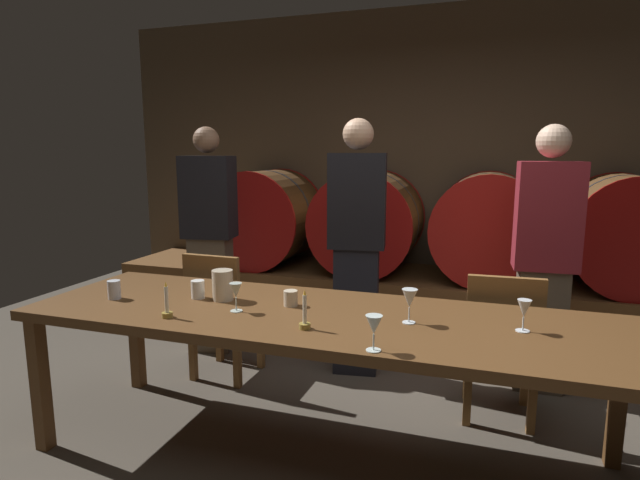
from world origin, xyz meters
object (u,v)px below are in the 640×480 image
at_px(cup_center, 198,289).
at_px(wine_barrel_far_left, 266,218).
at_px(cup_left, 114,290).
at_px(wine_barrel_center_right, 488,227).
at_px(dining_table, 321,326).
at_px(guest_left, 210,239).
at_px(candle_left, 167,308).
at_px(guest_center, 357,246).
at_px(wine_glass_far_right, 524,310).
at_px(chair_left, 221,309).
at_px(candle_right, 305,319).
at_px(wine_barrel_far_right, 625,233).
at_px(wine_glass_far_left, 236,291).
at_px(wine_glass_center_right, 410,299).
at_px(guest_right, 545,258).
at_px(wine_barrel_center_left, 368,222).
at_px(wine_glass_center_left, 374,326).
at_px(chair_right, 501,340).
at_px(pitcher, 223,285).
at_px(cup_right, 291,298).

bearing_deg(cup_center, wine_barrel_far_left, 104.29).
bearing_deg(cup_center, cup_left, -160.21).
xyz_separation_m(wine_barrel_center_right, dining_table, (-0.76, -2.12, -0.23)).
height_order(guest_left, candle_left, guest_left).
bearing_deg(guest_center, wine_glass_far_right, 125.65).
height_order(chair_left, candle_right, candle_right).
bearing_deg(wine_barrel_far_right, wine_glass_far_left, -134.31).
xyz_separation_m(wine_glass_center_right, wine_glass_far_right, (0.49, 0.04, -0.01)).
height_order(candle_right, cup_center, candle_right).
distance_m(dining_table, guest_right, 1.63).
xyz_separation_m(candle_right, cup_center, (-0.71, 0.28, 0.00)).
bearing_deg(wine_barrel_center_left, guest_center, -81.44).
distance_m(dining_table, cup_left, 1.14).
distance_m(wine_glass_far_right, cup_center, 1.63).
xyz_separation_m(chair_left, guest_right, (2.04, 0.51, 0.38)).
height_order(wine_glass_center_left, cup_left, wine_glass_center_left).
bearing_deg(wine_barrel_center_right, wine_barrel_far_left, 180.00).
height_order(wine_barrel_center_right, wine_glass_center_right, wine_barrel_center_right).
distance_m(candle_right, cup_left, 1.13).
height_order(wine_glass_far_right, cup_center, wine_glass_far_right).
relative_size(dining_table, chair_right, 3.35).
xyz_separation_m(wine_barrel_far_left, wine_glass_far_left, (0.83, -2.22, -0.06)).
xyz_separation_m(wine_barrel_center_right, wine_glass_center_right, (-0.34, -2.13, -0.05)).
bearing_deg(wine_barrel_center_left, candle_right, -83.96).
xyz_separation_m(wine_barrel_center_left, pitcher, (-0.32, -2.06, -0.08)).
xyz_separation_m(guest_left, wine_glass_center_right, (1.68, -1.11, -0.01)).
relative_size(wine_barrel_center_left, dining_table, 0.30).
distance_m(wine_glass_center_left, cup_center, 1.14).
height_order(candle_left, cup_center, candle_left).
height_order(wine_barrel_far_right, guest_left, guest_left).
distance_m(chair_right, wine_glass_far_right, 0.72).
relative_size(wine_barrel_center_right, wine_glass_far_left, 6.28).
bearing_deg(wine_barrel_far_left, chair_left, -77.98).
distance_m(wine_barrel_center_left, pitcher, 2.09).
xyz_separation_m(guest_left, candle_left, (0.58, -1.39, -0.08)).
bearing_deg(chair_left, chair_right, -178.48).
distance_m(wine_barrel_center_right, cup_right, 2.26).
xyz_separation_m(candle_right, wine_glass_far_left, (-0.41, 0.13, 0.05)).
height_order(guest_right, wine_glass_far_right, guest_right).
bearing_deg(wine_barrel_far_right, wine_glass_center_left, -119.51).
bearing_deg(cup_center, wine_glass_far_left, -25.40).
relative_size(guest_center, pitcher, 10.86).
bearing_deg(guest_center, chair_left, 17.22).
relative_size(candle_left, candle_right, 0.98).
xyz_separation_m(guest_left, guest_center, (1.16, -0.04, 0.02)).
height_order(dining_table, cup_right, cup_right).
relative_size(guest_center, wine_glass_center_right, 11.01).
distance_m(chair_left, pitcher, 0.79).
bearing_deg(wine_barrel_far_right, guest_center, -150.42).
height_order(dining_table, guest_center, guest_center).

